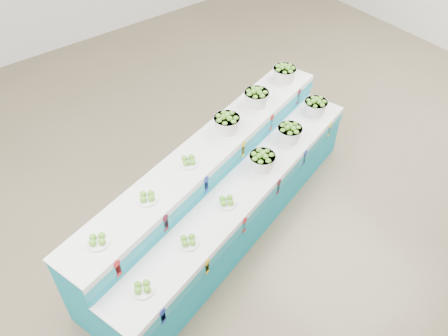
% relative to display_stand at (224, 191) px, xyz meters
% --- Properties ---
extents(ground, '(10.00, 10.00, 0.00)m').
position_rel_display_stand_xyz_m(ground, '(0.57, -0.00, -0.51)').
color(ground, brown).
rests_on(ground, ground).
extents(display_stand, '(3.99, 2.05, 1.02)m').
position_rel_display_stand_xyz_m(display_stand, '(0.00, 0.00, 0.00)').
color(display_stand, '#1491AF').
rests_on(display_stand, ground).
extents(plate_lower_left, '(0.26, 0.26, 0.09)m').
position_rel_display_stand_xyz_m(plate_lower_left, '(-1.39, -0.66, 0.25)').
color(plate_lower_left, white).
rests_on(plate_lower_left, display_stand).
extents(plate_lower_mid, '(0.26, 0.26, 0.09)m').
position_rel_display_stand_xyz_m(plate_lower_mid, '(-0.80, -0.48, 0.25)').
color(plate_lower_mid, white).
rests_on(plate_lower_mid, display_stand).
extents(plate_lower_right, '(0.26, 0.26, 0.09)m').
position_rel_display_stand_xyz_m(plate_lower_right, '(-0.20, -0.31, 0.25)').
color(plate_lower_right, white).
rests_on(plate_lower_right, display_stand).
extents(basket_lower_left, '(0.36, 0.36, 0.21)m').
position_rel_display_stand_xyz_m(basket_lower_left, '(0.43, -0.12, 0.32)').
color(basket_lower_left, silver).
rests_on(basket_lower_left, display_stand).
extents(basket_lower_mid, '(0.36, 0.36, 0.21)m').
position_rel_display_stand_xyz_m(basket_lower_mid, '(1.00, 0.04, 0.32)').
color(basket_lower_mid, silver).
rests_on(basket_lower_mid, display_stand).
extents(basket_lower_right, '(0.36, 0.36, 0.21)m').
position_rel_display_stand_xyz_m(basket_lower_right, '(1.60, 0.22, 0.32)').
color(basket_lower_right, silver).
rests_on(basket_lower_right, display_stand).
extents(plate_upper_left, '(0.26, 0.26, 0.09)m').
position_rel_display_stand_xyz_m(plate_upper_left, '(-1.53, -0.20, 0.55)').
color(plate_upper_left, white).
rests_on(plate_upper_left, display_stand).
extents(plate_upper_mid, '(0.26, 0.26, 0.09)m').
position_rel_display_stand_xyz_m(plate_upper_mid, '(-0.93, -0.02, 0.55)').
color(plate_upper_mid, white).
rests_on(plate_upper_mid, display_stand).
extents(plate_upper_right, '(0.26, 0.26, 0.09)m').
position_rel_display_stand_xyz_m(plate_upper_right, '(-0.34, 0.15, 0.55)').
color(plate_upper_right, white).
rests_on(plate_upper_right, display_stand).
extents(basket_upper_left, '(0.36, 0.36, 0.21)m').
position_rel_display_stand_xyz_m(basket_upper_left, '(0.30, 0.34, 0.62)').
color(basket_upper_left, silver).
rests_on(basket_upper_left, display_stand).
extents(basket_upper_mid, '(0.36, 0.36, 0.21)m').
position_rel_display_stand_xyz_m(basket_upper_mid, '(0.86, 0.50, 0.62)').
color(basket_upper_mid, silver).
rests_on(basket_upper_mid, display_stand).
extents(basket_upper_right, '(0.36, 0.36, 0.21)m').
position_rel_display_stand_xyz_m(basket_upper_right, '(1.47, 0.68, 0.62)').
color(basket_upper_right, silver).
rests_on(basket_upper_right, display_stand).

